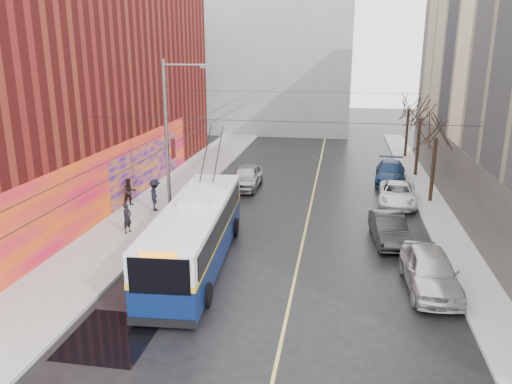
# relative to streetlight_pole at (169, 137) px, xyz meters

# --- Properties ---
(ground) EXTENTS (140.00, 140.00, 0.00)m
(ground) POSITION_rel_streetlight_pole_xyz_m (6.14, -10.00, -4.85)
(ground) COLOR black
(ground) RESTS_ON ground
(sidewalk_left) EXTENTS (4.00, 60.00, 0.15)m
(sidewalk_left) POSITION_rel_streetlight_pole_xyz_m (-1.86, 2.00, -4.77)
(sidewalk_left) COLOR gray
(sidewalk_left) RESTS_ON ground
(sidewalk_right) EXTENTS (2.00, 60.00, 0.15)m
(sidewalk_right) POSITION_rel_streetlight_pole_xyz_m (15.14, 2.00, -4.77)
(sidewalk_right) COLOR gray
(sidewalk_right) RESTS_ON ground
(lane_line) EXTENTS (0.12, 50.00, 0.01)m
(lane_line) POSITION_rel_streetlight_pole_xyz_m (7.64, 4.00, -4.84)
(lane_line) COLOR #BFB74C
(lane_line) RESTS_ON ground
(building_left) EXTENTS (12.11, 36.00, 14.00)m
(building_left) POSITION_rel_streetlight_pole_xyz_m (-9.85, 3.99, 2.14)
(building_left) COLOR maroon
(building_left) RESTS_ON ground
(building_far) EXTENTS (20.50, 12.10, 18.00)m
(building_far) POSITION_rel_streetlight_pole_xyz_m (0.14, 34.99, 4.17)
(building_far) COLOR gray
(building_far) RESTS_ON ground
(streetlight_pole) EXTENTS (2.65, 0.60, 9.00)m
(streetlight_pole) POSITION_rel_streetlight_pole_xyz_m (0.00, 0.00, 0.00)
(streetlight_pole) COLOR slate
(streetlight_pole) RESTS_ON ground
(catenary_wires) EXTENTS (18.00, 60.00, 0.22)m
(catenary_wires) POSITION_rel_streetlight_pole_xyz_m (3.60, 4.77, 1.40)
(catenary_wires) COLOR black
(tree_near) EXTENTS (3.20, 3.20, 6.40)m
(tree_near) POSITION_rel_streetlight_pole_xyz_m (15.14, 6.00, 0.13)
(tree_near) COLOR black
(tree_near) RESTS_ON ground
(tree_mid) EXTENTS (3.20, 3.20, 6.68)m
(tree_mid) POSITION_rel_streetlight_pole_xyz_m (15.14, 13.00, 0.41)
(tree_mid) COLOR black
(tree_mid) RESTS_ON ground
(tree_far) EXTENTS (3.20, 3.20, 6.57)m
(tree_far) POSITION_rel_streetlight_pole_xyz_m (15.14, 20.00, 0.30)
(tree_far) COLOR black
(tree_far) RESTS_ON ground
(puddle) EXTENTS (2.84, 3.30, 0.01)m
(puddle) POSITION_rel_streetlight_pole_xyz_m (1.85, -12.00, -4.84)
(puddle) COLOR black
(puddle) RESTS_ON ground
(pigeons_flying) EXTENTS (1.80, 1.01, 1.89)m
(pigeons_flying) POSITION_rel_streetlight_pole_xyz_m (3.01, 0.21, 2.40)
(pigeons_flying) COLOR slate
(trolleybus) EXTENTS (3.30, 11.74, 5.50)m
(trolleybus) POSITION_rel_streetlight_pole_xyz_m (3.06, -5.67, -3.32)
(trolleybus) COLOR #091844
(trolleybus) RESTS_ON ground
(parked_car_a) EXTENTS (2.19, 4.97, 1.66)m
(parked_car_a) POSITION_rel_streetlight_pole_xyz_m (13.14, -6.47, -4.02)
(parked_car_a) COLOR silver
(parked_car_a) RESTS_ON ground
(parked_car_b) EXTENTS (1.92, 4.47, 1.43)m
(parked_car_b) POSITION_rel_streetlight_pole_xyz_m (11.94, -1.36, -4.13)
(parked_car_b) COLOR black
(parked_car_b) RESTS_ON ground
(parked_car_c) EXTENTS (2.64, 5.05, 1.36)m
(parked_car_c) POSITION_rel_streetlight_pole_xyz_m (13.01, 5.36, -4.17)
(parked_car_c) COLOR white
(parked_car_c) RESTS_ON ground
(parked_car_d) EXTENTS (2.57, 5.39, 1.52)m
(parked_car_d) POSITION_rel_streetlight_pole_xyz_m (13.05, 10.91, -4.09)
(parked_car_d) COLOR #15294C
(parked_car_d) RESTS_ON ground
(following_car) EXTENTS (1.99, 4.76, 1.61)m
(following_car) POSITION_rel_streetlight_pole_xyz_m (2.86, 7.58, -4.04)
(following_car) COLOR #9C9DA0
(following_car) RESTS_ON ground
(pedestrian_a) EXTENTS (0.54, 0.67, 1.60)m
(pedestrian_a) POSITION_rel_streetlight_pole_xyz_m (-1.56, -2.72, -3.90)
(pedestrian_a) COLOR black
(pedestrian_a) RESTS_ON sidewalk_left
(pedestrian_b) EXTENTS (1.06, 1.07, 1.74)m
(pedestrian_b) POSITION_rel_streetlight_pole_xyz_m (-3.36, 1.76, -3.83)
(pedestrian_b) COLOR black
(pedestrian_b) RESTS_ON sidewalk_left
(pedestrian_c) EXTENTS (1.11, 1.42, 1.92)m
(pedestrian_c) POSITION_rel_streetlight_pole_xyz_m (-1.46, 1.13, -3.74)
(pedestrian_c) COLOR black
(pedestrian_c) RESTS_ON sidewalk_left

